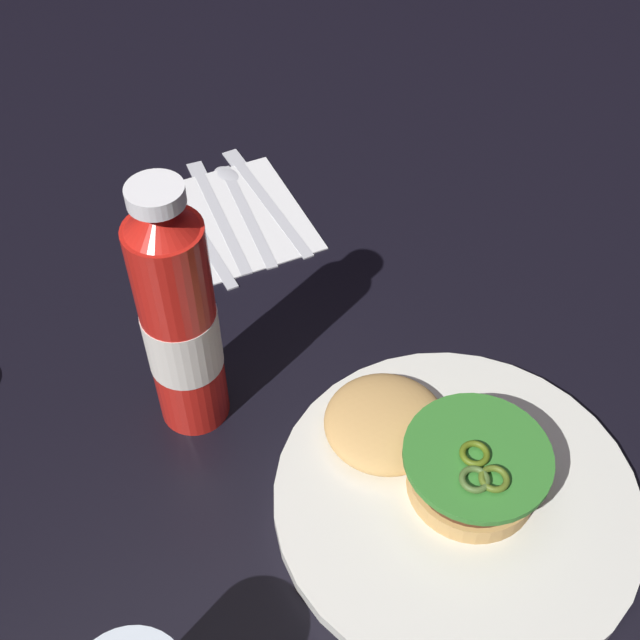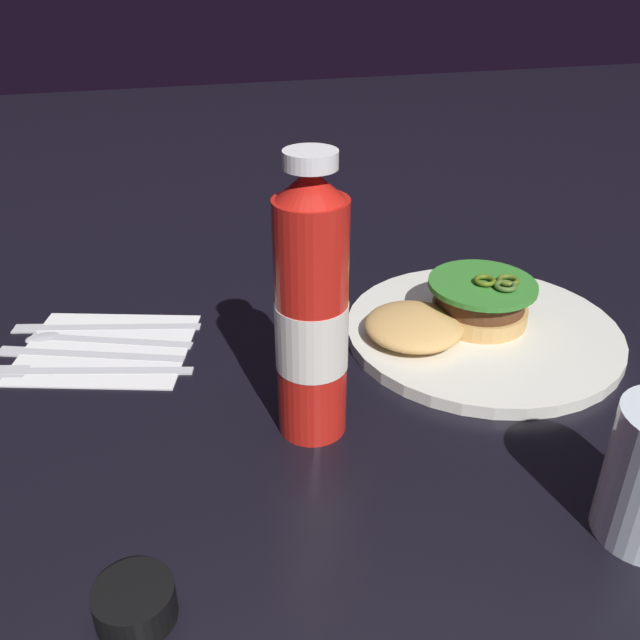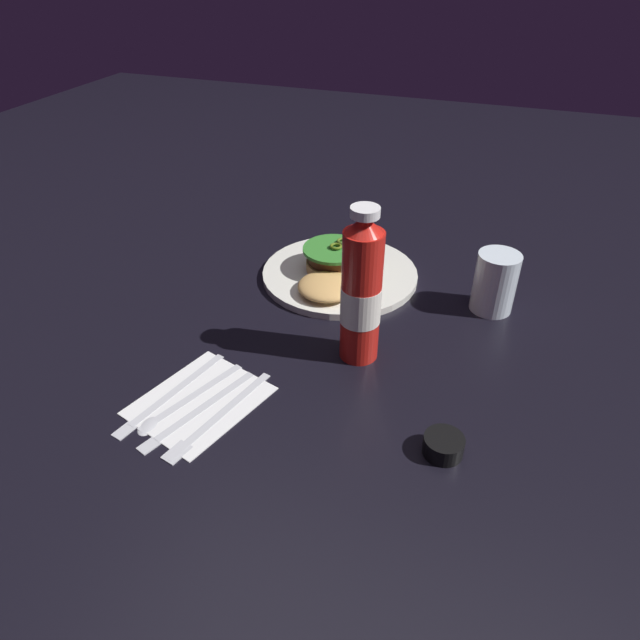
% 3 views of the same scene
% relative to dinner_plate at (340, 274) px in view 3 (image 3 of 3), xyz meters
% --- Properties ---
extents(ground_plane, '(3.00, 3.00, 0.00)m').
position_rel_dinner_plate_xyz_m(ground_plane, '(0.13, 0.02, -0.01)').
color(ground_plane, black).
extents(dinner_plate, '(0.29, 0.29, 0.01)m').
position_rel_dinner_plate_xyz_m(dinner_plate, '(0.00, 0.00, 0.00)').
color(dinner_plate, silver).
rests_on(dinner_plate, ground_plane).
extents(burger_sandwich, '(0.19, 0.12, 0.05)m').
position_rel_dinner_plate_xyz_m(burger_sandwich, '(0.03, -0.01, 0.03)').
color(burger_sandwich, tan).
rests_on(burger_sandwich, dinner_plate).
extents(ketchup_bottle, '(0.06, 0.06, 0.24)m').
position_rel_dinner_plate_xyz_m(ketchup_bottle, '(0.21, 0.10, 0.11)').
color(ketchup_bottle, red).
rests_on(ketchup_bottle, ground_plane).
extents(water_glass, '(0.07, 0.07, 0.11)m').
position_rel_dinner_plate_xyz_m(water_glass, '(0.01, 0.28, 0.05)').
color(water_glass, silver).
rests_on(water_glass, ground_plane).
extents(condiment_cup, '(0.05, 0.05, 0.03)m').
position_rel_dinner_plate_xyz_m(condiment_cup, '(0.37, 0.26, 0.01)').
color(condiment_cup, black).
rests_on(condiment_cup, ground_plane).
extents(napkin, '(0.20, 0.19, 0.00)m').
position_rel_dinner_plate_xyz_m(napkin, '(0.39, -0.08, -0.01)').
color(napkin, white).
rests_on(napkin, ground_plane).
extents(butter_knife, '(0.20, 0.06, 0.00)m').
position_rel_dinner_plate_xyz_m(butter_knife, '(0.40, -0.13, -0.00)').
color(butter_knife, silver).
rests_on(butter_knife, napkin).
extents(spoon_utensil, '(0.17, 0.08, 0.00)m').
position_rel_dinner_plate_xyz_m(spoon_utensil, '(0.41, -0.10, -0.00)').
color(spoon_utensil, silver).
rests_on(spoon_utensil, napkin).
extents(steak_knife, '(0.19, 0.08, 0.00)m').
position_rel_dinner_plate_xyz_m(steak_knife, '(0.42, -0.07, -0.00)').
color(steak_knife, silver).
rests_on(steak_knife, napkin).
extents(fork_utensil, '(0.20, 0.07, 0.00)m').
position_rel_dinner_plate_xyz_m(fork_utensil, '(0.42, -0.04, -0.00)').
color(fork_utensil, silver).
rests_on(fork_utensil, napkin).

